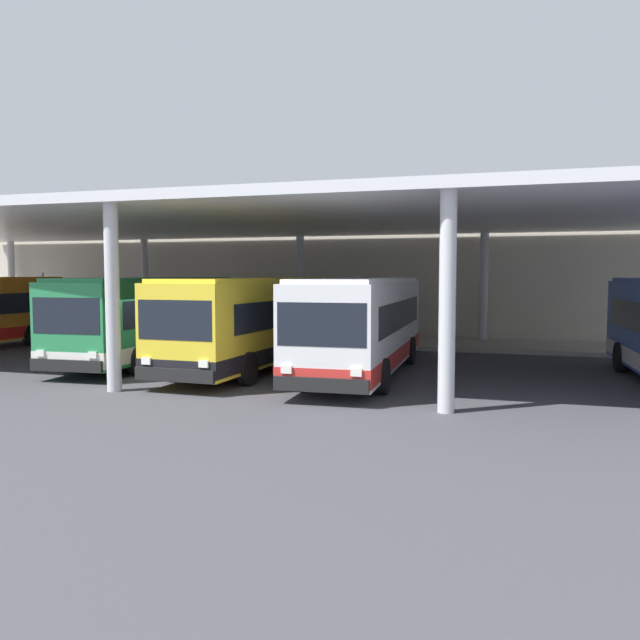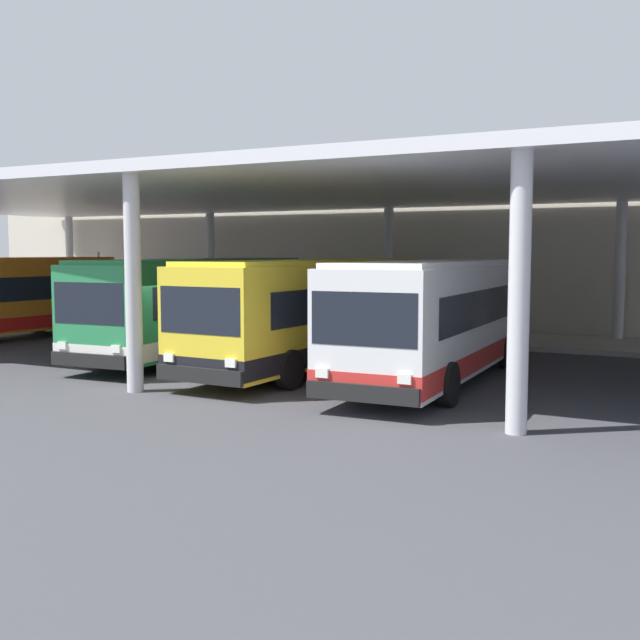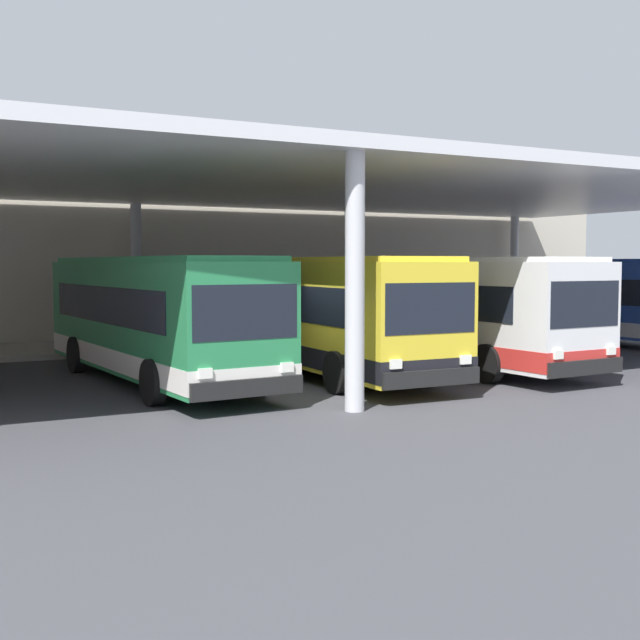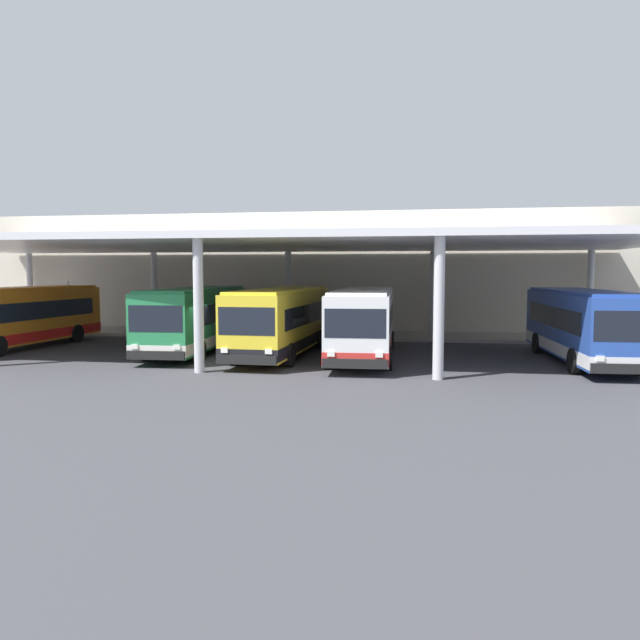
{
  "view_description": "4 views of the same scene",
  "coord_description": "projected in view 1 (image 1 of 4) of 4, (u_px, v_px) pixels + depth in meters",
  "views": [
    {
      "loc": [
        10.87,
        -17.74,
        3.31
      ],
      "look_at": [
        4.48,
        2.66,
        1.76
      ],
      "focal_mm": 35.74,
      "sensor_mm": 36.0,
      "label": 1
    },
    {
      "loc": [
        12.52,
        -16.69,
        3.42
      ],
      "look_at": [
        2.04,
        3.31,
        1.37
      ],
      "focal_mm": 42.82,
      "sensor_mm": 36.0,
      "label": 2
    },
    {
      "loc": [
        -8.4,
        -16.59,
        3.01
      ],
      "look_at": [
        2.76,
        4.09,
        1.37
      ],
      "focal_mm": 45.51,
      "sensor_mm": 36.0,
      "label": 3
    },
    {
      "loc": [
        8.72,
        -25.22,
        3.98
      ],
      "look_at": [
        3.89,
        3.0,
        1.7
      ],
      "focal_mm": 34.3,
      "sensor_mm": 36.0,
      "label": 4
    }
  ],
  "objects": [
    {
      "name": "trash_bin",
      "position": [
        299.0,
        328.0,
        31.12
      ],
      "size": [
        0.52,
        0.52,
        0.98
      ],
      "color": "#236638",
      "rests_on": "platform_kerb"
    },
    {
      "name": "bench_waiting",
      "position": [
        340.0,
        329.0,
        30.79
      ],
      "size": [
        1.8,
        0.45,
        0.92
      ],
      "color": "brown",
      "rests_on": "platform_kerb"
    },
    {
      "name": "canopy_shelter",
      "position": [
        234.0,
        224.0,
        25.22
      ],
      "size": [
        40.0,
        17.0,
        5.55
      ],
      "color": "silver",
      "rests_on": "ground"
    },
    {
      "name": "station_building_facade",
      "position": [
        309.0,
        262.0,
        34.36
      ],
      "size": [
        48.0,
        1.6,
        7.87
      ],
      "primitive_type": "cube",
      "color": "beige",
      "rests_on": "ground"
    },
    {
      "name": "bus_far_bay",
      "position": [
        362.0,
        325.0,
        20.8
      ],
      "size": [
        3.01,
        10.62,
        3.17
      ],
      "color": "white",
      "rests_on": "ground"
    },
    {
      "name": "platform_kerb",
      "position": [
        289.0,
        339.0,
        31.55
      ],
      "size": [
        42.0,
        4.5,
        0.18
      ],
      "primitive_type": "cube",
      "color": "#A39E93",
      "rests_on": "ground"
    },
    {
      "name": "ground_plane",
      "position": [
        162.0,
        377.0,
        20.37
      ],
      "size": [
        200.0,
        200.0,
        0.0
      ],
      "primitive_type": "plane",
      "color": "#3D3D42"
    },
    {
      "name": "bus_middle_bay",
      "position": [
        255.0,
        321.0,
        22.23
      ],
      "size": [
        2.95,
        10.6,
        3.17
      ],
      "color": "yellow",
      "rests_on": "ground"
    },
    {
      "name": "bus_second_bay",
      "position": [
        153.0,
        317.0,
        24.14
      ],
      "size": [
        3.12,
        10.65,
        3.17
      ],
      "color": "#28844C",
      "rests_on": "ground"
    },
    {
      "name": "banner_sign",
      "position": [
        43.0,
        298.0,
        34.81
      ],
      "size": [
        0.7,
        0.12,
        3.2
      ],
      "color": "#B2B2B7",
      "rests_on": "platform_kerb"
    }
  ]
}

